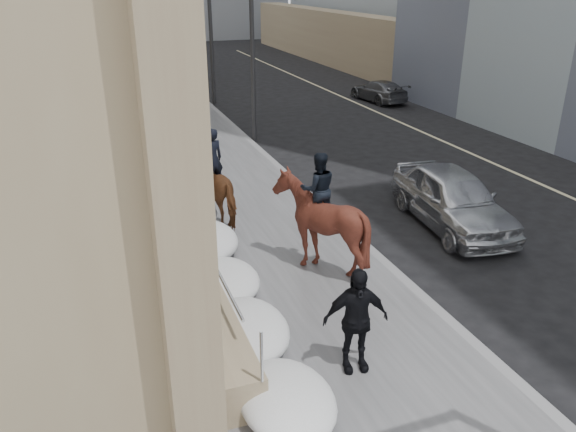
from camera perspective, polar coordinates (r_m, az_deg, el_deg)
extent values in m
plane|color=black|center=(11.40, 3.17, -11.88)|extent=(140.00, 140.00, 0.00)
cube|color=#4A494C|center=(20.00, -8.06, 4.07)|extent=(5.00, 80.00, 0.12)
cube|color=slate|center=(20.65, -0.93, 4.92)|extent=(0.24, 80.00, 0.12)
cube|color=#BFB78C|center=(24.28, 17.05, 6.58)|extent=(0.15, 70.00, 0.01)
cube|color=#887458|center=(29.22, -16.83, 10.22)|extent=(1.10, 44.00, 0.90)
cylinder|color=silver|center=(29.07, -16.14, 12.05)|extent=(0.06, 42.00, 0.06)
cube|color=black|center=(21.71, -17.69, 15.46)|extent=(0.20, 2.20, 4.50)
cube|color=#887458|center=(27.11, 26.27, 11.25)|extent=(2.00, 80.00, 4.00)
cylinder|color=#2D2D30|center=(23.64, -3.64, 17.01)|extent=(0.18, 0.18, 8.00)
cylinder|color=#2D2D30|center=(43.13, -11.72, 19.41)|extent=(0.18, 0.18, 8.00)
cylinder|color=#2D2D30|center=(31.48, -7.76, 16.57)|extent=(0.20, 0.20, 6.00)
imported|color=black|center=(30.73, -14.79, 20.21)|extent=(0.18, 0.22, 1.10)
ellipsoid|color=white|center=(10.74, -4.07, -11.39)|extent=(1.50, 2.10, 0.68)
ellipsoid|color=white|center=(14.13, -8.41, -2.48)|extent=(1.60, 2.20, 0.72)
ellipsoid|color=white|center=(17.77, -11.45, 2.65)|extent=(1.40, 2.00, 0.64)
ellipsoid|color=white|center=(21.54, -12.81, 6.35)|extent=(1.70, 2.30, 0.76)
ellipsoid|color=white|center=(25.39, -14.32, 8.62)|extent=(1.50, 2.10, 0.66)
imported|color=#512D18|center=(15.89, -6.80, 2.88)|extent=(1.58, 2.43, 1.89)
imported|color=black|center=(15.77, -7.06, 5.80)|extent=(0.72, 0.57, 1.72)
imported|color=#3E1911|center=(12.97, 3.23, -0.76)|extent=(2.19, 2.38, 2.33)
imported|color=black|center=(12.80, 3.05, 2.73)|extent=(0.93, 0.78, 1.72)
imported|color=black|center=(9.87, 6.86, -10.43)|extent=(1.22, 0.66, 1.97)
imported|color=#B6B8BE|center=(16.35, 16.36, 1.75)|extent=(2.45, 5.00, 1.64)
imported|color=#4F5156|center=(32.69, 9.17, 12.45)|extent=(2.06, 4.19, 1.17)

